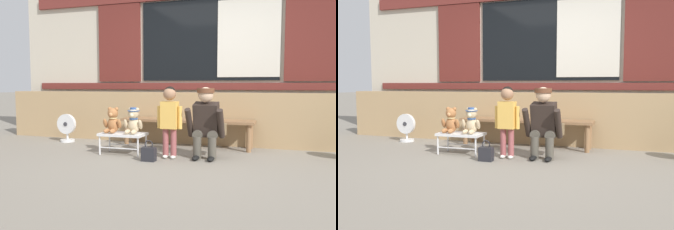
% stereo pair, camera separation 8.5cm
% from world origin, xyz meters
% --- Properties ---
extents(ground_plane, '(60.00, 60.00, 0.00)m').
position_xyz_m(ground_plane, '(0.00, 0.00, 0.00)').
color(ground_plane, gray).
extents(brick_low_wall, '(7.30, 0.25, 0.85)m').
position_xyz_m(brick_low_wall, '(0.00, 1.43, 0.42)').
color(brick_low_wall, tan).
rests_on(brick_low_wall, ground).
extents(shop_facade, '(7.45, 0.26, 3.44)m').
position_xyz_m(shop_facade, '(0.00, 1.94, 1.73)').
color(shop_facade, beige).
rests_on(shop_facade, ground).
extents(wooden_bench_long, '(2.10, 0.40, 0.44)m').
position_xyz_m(wooden_bench_long, '(-0.17, 1.06, 0.37)').
color(wooden_bench_long, '#8E6642').
rests_on(wooden_bench_long, ground).
extents(small_display_bench, '(0.64, 0.36, 0.30)m').
position_xyz_m(small_display_bench, '(-0.88, 0.25, 0.27)').
color(small_display_bench, silver).
rests_on(small_display_bench, ground).
extents(teddy_bear_plain, '(0.28, 0.26, 0.36)m').
position_xyz_m(teddy_bear_plain, '(-1.04, 0.25, 0.46)').
color(teddy_bear_plain, '#A86B3D').
rests_on(teddy_bear_plain, small_display_bench).
extents(teddy_bear_with_hat, '(0.28, 0.27, 0.36)m').
position_xyz_m(teddy_bear_with_hat, '(-0.72, 0.25, 0.47)').
color(teddy_bear_with_hat, '#CCB289').
rests_on(teddy_bear_with_hat, small_display_bench).
extents(child_standing, '(0.35, 0.18, 0.96)m').
position_xyz_m(child_standing, '(-0.17, 0.17, 0.59)').
color(child_standing, '#994C4C').
rests_on(child_standing, ground).
extents(adult_crouching, '(0.50, 0.49, 0.95)m').
position_xyz_m(adult_crouching, '(0.30, 0.32, 0.48)').
color(adult_crouching, '#4C473D').
rests_on(adult_crouching, ground).
extents(handbag_on_ground, '(0.18, 0.11, 0.27)m').
position_xyz_m(handbag_on_ground, '(-0.37, -0.08, 0.10)').
color(handbag_on_ground, '#232328').
rests_on(handbag_on_ground, ground).
extents(floor_fan, '(0.34, 0.24, 0.48)m').
position_xyz_m(floor_fan, '(-2.25, 0.90, 0.24)').
color(floor_fan, silver).
rests_on(floor_fan, ground).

